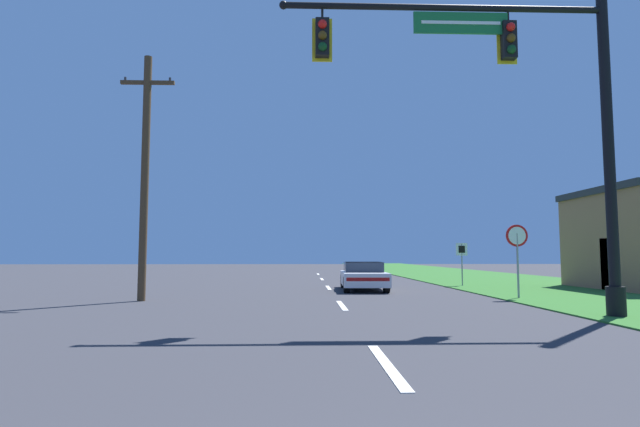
{
  "coord_description": "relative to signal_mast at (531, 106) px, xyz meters",
  "views": [
    {
      "loc": [
        -1.14,
        -0.93,
        1.51
      ],
      "look_at": [
        0.0,
        33.57,
        4.37
      ],
      "focal_mm": 28.0,
      "sensor_mm": 36.0,
      "label": 1
    }
  ],
  "objects": [
    {
      "name": "grass_verge_right",
      "position": [
        6.0,
        19.02,
        -5.15
      ],
      "size": [
        10.0,
        110.0,
        0.04
      ],
      "color": "#2D6626",
      "rests_on": "ground"
    },
    {
      "name": "road_center_line",
      "position": [
        -4.5,
        11.02,
        -5.17
      ],
      "size": [
        0.16,
        34.8,
        0.01
      ],
      "color": "silver",
      "rests_on": "ground"
    },
    {
      "name": "signal_mast",
      "position": [
        0.0,
        0.0,
        0.0
      ],
      "size": [
        8.38,
        0.47,
        8.52
      ],
      "color": "black",
      "rests_on": "grass_verge_right"
    },
    {
      "name": "car_ahead",
      "position": [
        -3.07,
        9.58,
        -4.57
      ],
      "size": [
        1.98,
        4.42,
        1.19
      ],
      "color": "black",
      "rests_on": "ground"
    },
    {
      "name": "stop_sign",
      "position": [
        1.72,
        5.05,
        -3.31
      ],
      "size": [
        0.76,
        0.07,
        2.5
      ],
      "color": "gray",
      "rests_on": "grass_verge_right"
    },
    {
      "name": "route_sign_post",
      "position": [
        1.98,
        11.91,
        -3.64
      ],
      "size": [
        0.55,
        0.06,
        2.03
      ],
      "color": "gray",
      "rests_on": "grass_verge_right"
    },
    {
      "name": "utility_pole_near",
      "position": [
        -10.94,
        4.73,
        -0.91
      ],
      "size": [
        1.8,
        0.26,
        8.22
      ],
      "color": "#4C3823",
      "rests_on": "ground"
    }
  ]
}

